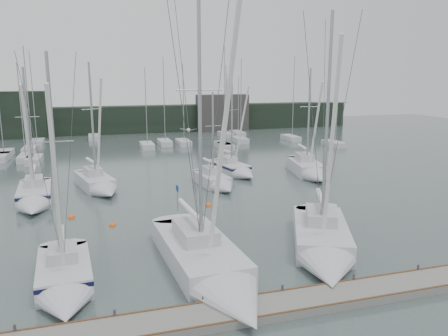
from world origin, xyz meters
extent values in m
plane|color=#4A5956|center=(0.00, 0.00, 0.00)|extent=(160.00, 160.00, 0.00)
cube|color=slate|center=(0.00, -5.00, 0.20)|extent=(24.00, 2.00, 0.40)
cube|color=black|center=(0.00, 62.00, 2.50)|extent=(90.00, 4.00, 5.00)
cube|color=black|center=(-20.00, 60.00, 4.00)|extent=(12.00, 3.00, 8.00)
cube|color=#3C3A37|center=(18.00, 60.00, 3.50)|extent=(10.00, 3.00, 7.00)
cube|color=silver|center=(12.22, 39.95, 0.35)|extent=(1.80, 4.50, 0.90)
cylinder|color=#95989D|center=(12.22, 39.45, 7.78)|extent=(0.12, 0.12, 13.96)
cube|color=silver|center=(25.23, 44.09, 0.35)|extent=(1.80, 4.50, 0.90)
cylinder|color=#95989D|center=(25.23, 43.59, 7.30)|extent=(0.12, 0.12, 13.00)
cube|color=silver|center=(-6.31, 54.49, 0.35)|extent=(1.80, 4.50, 0.90)
cylinder|color=#95989D|center=(-6.31, 53.99, 5.79)|extent=(0.12, 0.12, 9.97)
cube|color=silver|center=(-14.74, 37.33, 0.35)|extent=(1.80, 4.50, 0.90)
cylinder|color=#95989D|center=(-14.74, 36.83, 6.51)|extent=(0.12, 0.12, 11.42)
cube|color=silver|center=(16.29, 44.40, 0.35)|extent=(1.80, 4.50, 0.90)
cylinder|color=#95989D|center=(16.29, 43.90, 7.02)|extent=(0.12, 0.12, 12.44)
cube|color=silver|center=(7.03, 44.39, 0.35)|extent=(1.80, 4.50, 0.90)
cylinder|color=#95989D|center=(7.03, 43.89, 6.58)|extent=(0.12, 0.12, 11.55)
cube|color=silver|center=(-17.94, 41.61, 0.35)|extent=(1.80, 4.50, 0.90)
cube|color=silver|center=(18.48, 52.14, 0.35)|extent=(1.80, 4.50, 0.90)
cylinder|color=#95989D|center=(18.48, 51.64, 5.64)|extent=(0.12, 0.12, 9.67)
cube|color=silver|center=(1.19, 42.96, 0.35)|extent=(1.80, 4.50, 0.90)
cylinder|color=#95989D|center=(1.19, 42.46, 6.30)|extent=(0.12, 0.12, 11.00)
cube|color=silver|center=(12.11, 38.87, 0.35)|extent=(1.80, 4.50, 0.90)
cylinder|color=#95989D|center=(12.11, 38.37, 6.44)|extent=(0.12, 0.12, 11.28)
cube|color=silver|center=(-14.87, 51.24, 0.35)|extent=(1.80, 4.50, 0.90)
cylinder|color=#95989D|center=(-14.87, 50.74, 7.53)|extent=(0.12, 0.12, 13.45)
cube|color=silver|center=(-15.12, 44.02, 0.35)|extent=(1.80, 4.50, 0.90)
cylinder|color=#95989D|center=(-15.12, 43.52, 5.54)|extent=(0.12, 0.12, 9.48)
cube|color=silver|center=(28.78, 36.41, 0.35)|extent=(1.80, 4.50, 0.90)
cylinder|color=#95989D|center=(28.78, 35.91, 6.59)|extent=(0.12, 0.12, 11.57)
cube|color=silver|center=(15.97, 51.19, 0.35)|extent=(1.80, 4.50, 0.90)
cylinder|color=#95989D|center=(15.97, 50.69, 5.89)|extent=(0.12, 0.12, 10.17)
cube|color=silver|center=(4.22, 45.26, 0.35)|extent=(1.80, 4.50, 0.90)
cylinder|color=#95989D|center=(4.22, 44.76, 7.06)|extent=(0.12, 0.12, 12.53)
cube|color=silver|center=(-17.97, 38.76, 0.35)|extent=(1.80, 4.50, 0.90)
cube|color=silver|center=(-13.67, 35.83, 0.35)|extent=(1.80, 4.50, 0.90)
cylinder|color=#95989D|center=(-13.67, 35.33, 7.44)|extent=(0.12, 0.12, 13.28)
cube|color=silver|center=(-8.33, 0.98, 0.42)|extent=(3.00, 5.51, 1.39)
cone|color=silver|center=(-8.10, -2.84, 0.42)|extent=(2.81, 2.45, 2.68)
cube|color=#B8B9BD|center=(-8.36, 1.44, 1.43)|extent=(1.60, 2.23, 0.65)
cylinder|color=#95989D|center=(-8.31, 0.59, 6.47)|extent=(0.17, 0.17, 10.73)
cylinder|color=white|center=(-8.40, 2.05, 2.26)|extent=(0.42, 2.63, 0.26)
cube|color=#0E1036|center=(-8.33, 0.98, 0.88)|extent=(3.02, 5.53, 0.23)
cube|color=navy|center=(-8.50, 3.83, 2.77)|extent=(0.05, 0.50, 0.33)
cube|color=silver|center=(-0.99, 1.15, 0.50)|extent=(4.14, 8.98, 1.68)
cone|color=silver|center=(-0.58, -5.10, 0.50)|extent=(3.81, 3.98, 3.57)
cube|color=#B8B9BD|center=(-1.02, 1.70, 1.73)|extent=(2.19, 3.63, 0.78)
cylinder|color=#95989D|center=(-0.95, 0.52, 8.53)|extent=(0.20, 0.20, 14.38)
cylinder|color=white|center=(-1.10, 2.89, 2.74)|extent=(0.59, 4.29, 0.31)
cube|color=navy|center=(-1.29, 5.74, 3.35)|extent=(0.06, 0.60, 0.40)
cube|color=silver|center=(7.34, 1.81, 0.50)|extent=(6.19, 8.36, 1.65)
cone|color=silver|center=(5.07, -3.18, 0.50)|extent=(4.37, 4.37, 3.31)
cube|color=#B8B9BD|center=(7.57, 2.32, 1.71)|extent=(2.93, 3.55, 0.77)
cylinder|color=#95989D|center=(7.12, 1.31, 7.85)|extent=(0.20, 0.20, 13.05)
cylinder|color=white|center=(7.98, 3.21, 2.70)|extent=(1.83, 3.54, 0.31)
cube|color=maroon|center=(9.03, 5.51, 3.31)|extent=(0.26, 0.55, 0.40)
cube|color=silver|center=(-11.59, 17.70, 0.48)|extent=(3.06, 6.19, 1.60)
cone|color=silver|center=(-11.30, 13.40, 0.48)|extent=(2.83, 2.76, 2.67)
cube|color=#B8B9BD|center=(-11.62, 18.23, 1.65)|extent=(1.62, 2.50, 0.75)
cylinder|color=#95989D|center=(-11.56, 17.27, 6.33)|extent=(0.19, 0.19, 10.10)
cylinder|color=white|center=(-11.67, 18.90, 2.62)|extent=(0.49, 2.96, 0.30)
cube|color=#0E1036|center=(-11.59, 17.70, 1.01)|extent=(3.08, 6.22, 0.27)
cube|color=silver|center=(-6.54, 20.85, 0.46)|extent=(3.91, 6.22, 1.53)
cone|color=silver|center=(-5.52, 16.86, 0.46)|extent=(3.09, 3.03, 2.56)
cube|color=#B8B9BD|center=(-6.67, 21.34, 1.59)|extent=(1.94, 2.58, 0.72)
cylinder|color=#95989D|center=(-6.44, 20.45, 6.57)|extent=(0.18, 0.18, 10.68)
cylinder|color=white|center=(-6.83, 21.96, 2.51)|extent=(0.98, 2.80, 0.29)
cube|color=silver|center=(4.58, 18.59, 0.43)|extent=(2.87, 5.00, 1.42)
cone|color=silver|center=(5.03, 15.23, 0.43)|extent=(2.52, 2.31, 2.27)
cube|color=#B8B9BD|center=(4.52, 19.06, 1.47)|extent=(1.49, 2.05, 0.66)
cylinder|color=#95989D|center=(4.63, 18.26, 5.14)|extent=(0.17, 0.17, 8.02)
cylinder|color=white|center=(4.46, 19.54, 2.32)|extent=(0.57, 2.33, 0.27)
cube|color=silver|center=(7.97, 23.28, 0.43)|extent=(3.51, 5.52, 1.44)
cone|color=silver|center=(8.74, 19.71, 0.43)|extent=(2.89, 2.66, 2.49)
cube|color=#B8B9BD|center=(7.87, 23.75, 1.48)|extent=(1.77, 2.29, 0.67)
cylinder|color=#95989D|center=(8.05, 22.92, 6.05)|extent=(0.17, 0.17, 9.81)
cylinder|color=white|center=(7.76, 24.28, 2.35)|extent=(0.79, 2.50, 0.27)
cube|color=#0E1036|center=(7.97, 23.28, 0.91)|extent=(3.53, 5.54, 0.24)
cube|color=silver|center=(16.02, 20.85, 0.50)|extent=(3.90, 6.81, 1.67)
cone|color=silver|center=(15.19, 16.34, 0.50)|extent=(3.24, 3.21, 2.79)
cube|color=#B8B9BD|center=(16.12, 21.40, 1.73)|extent=(1.97, 2.80, 0.78)
cylinder|color=#95989D|center=(15.93, 20.40, 6.39)|extent=(0.20, 0.20, 10.10)
cylinder|color=white|center=(16.25, 22.11, 2.74)|extent=(0.87, 3.14, 0.31)
sphere|color=#FC6016|center=(-5.48, 9.16, 0.00)|extent=(0.51, 0.51, 0.51)
sphere|color=#FC6016|center=(2.46, 11.95, 0.00)|extent=(0.52, 0.52, 0.52)
sphere|color=#FC6016|center=(-8.42, 11.93, 0.00)|extent=(0.56, 0.56, 0.56)
ellipsoid|color=white|center=(-1.45, 1.10, 7.82)|extent=(0.34, 0.44, 0.18)
cube|color=gray|center=(-1.68, 1.20, 7.84)|extent=(0.42, 0.27, 0.10)
cube|color=gray|center=(-1.22, 1.00, 7.84)|extent=(0.42, 0.27, 0.10)
camera|label=1|loc=(-6.42, -22.02, 10.75)|focal=35.00mm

